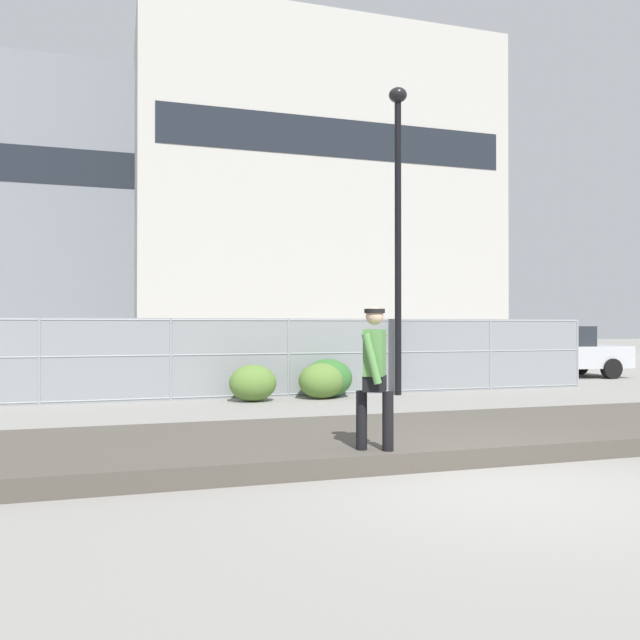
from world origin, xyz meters
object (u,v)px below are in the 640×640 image
object	(u,v)px
shrub_center	(321,381)
parked_car_mid	(379,355)
shrub_left	(253,383)
skateboard	(375,466)
skater	(375,374)
shrub_right	(328,378)
parked_car_near	(160,358)
parked_car_far	(556,352)
street_lamp	(398,206)

from	to	relation	value
shrub_center	parked_car_mid	bearing A→B (deg)	49.56
parked_car_mid	shrub_left	bearing A→B (deg)	-142.85
skateboard	shrub_left	bearing A→B (deg)	90.09
skater	shrub_left	world-z (taller)	skater
parked_car_mid	shrub_right	distance (m)	3.97
skateboard	parked_car_near	bearing A→B (deg)	99.78
skateboard	parked_car_near	xyz separation A→B (m)	(-1.82, 10.57, 0.78)
parked_car_far	shrub_center	world-z (taller)	parked_car_far
skateboard	shrub_right	bearing A→B (deg)	76.12
parked_car_mid	shrub_center	world-z (taller)	parked_car_mid
skateboard	parked_car_mid	world-z (taller)	parked_car_mid
parked_car_near	parked_car_far	size ratio (longest dim) A/B	0.97
parked_car_far	skateboard	bearing A→B (deg)	-134.76
parked_car_near	shrub_left	world-z (taller)	parked_car_near
shrub_left	shrub_right	bearing A→B (deg)	8.94
shrub_center	shrub_right	world-z (taller)	shrub_right
skater	shrub_center	xyz separation A→B (m)	(1.60, 7.20, -0.71)
street_lamp	parked_car_mid	size ratio (longest dim) A/B	1.66
skateboard	parked_car_mid	xyz separation A→B (m)	(4.37, 10.46, 0.78)
parked_car_near	shrub_center	bearing A→B (deg)	-44.61
shrub_center	shrub_right	size ratio (longest dim) A/B	0.91
street_lamp	shrub_right	size ratio (longest dim) A/B	6.45
skateboard	parked_car_near	distance (m)	10.76
shrub_center	street_lamp	bearing A→B (deg)	5.92
skateboard	shrub_center	size ratio (longest dim) A/B	0.75
shrub_center	skater	bearing A→B (deg)	-102.50
parked_car_near	shrub_right	bearing A→B (deg)	-40.70
parked_car_mid	shrub_left	distance (m)	5.52
parked_car_mid	parked_car_far	bearing A→B (deg)	2.76
skateboard	shrub_right	xyz separation A→B (m)	(1.84, 7.43, 0.39)
skater	shrub_left	bearing A→B (deg)	90.09
skater	street_lamp	bearing A→B (deg)	64.00
parked_car_far	street_lamp	bearing A→B (deg)	-154.59
skater	parked_car_near	world-z (taller)	skater
shrub_center	shrub_right	distance (m)	0.33
street_lamp	shrub_left	world-z (taller)	street_lamp
skateboard	shrub_left	distance (m)	7.14
shrub_left	parked_car_near	bearing A→B (deg)	117.78
skater	shrub_center	distance (m)	7.41
parked_car_mid	shrub_left	world-z (taller)	parked_car_mid
parked_car_near	shrub_right	xyz separation A→B (m)	(3.66, -3.15, -0.39)
parked_car_far	skater	bearing A→B (deg)	-134.76
skater	parked_car_mid	world-z (taller)	skater
parked_car_mid	parked_car_near	bearing A→B (deg)	178.95
parked_car_far	shrub_center	distance (m)	9.76
skateboard	shrub_center	bearing A→B (deg)	77.50
shrub_center	parked_car_far	bearing A→B (deg)	21.43
shrub_left	parked_car_mid	bearing A→B (deg)	37.15
skateboard	shrub_right	distance (m)	7.66
shrub_center	skateboard	bearing A→B (deg)	-102.50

